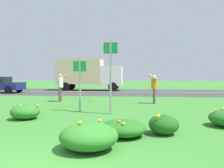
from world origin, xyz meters
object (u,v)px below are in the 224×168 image
at_px(sign_post_by_roadside, 111,69).
at_px(person_thrower_white_shirt, 60,85).
at_px(frisbee_orange, 99,84).
at_px(box_truck_white, 89,73).
at_px(person_catcher_orange_shirt, 154,86).
at_px(sign_post_near_path, 80,79).

height_order(sign_post_by_roadside, person_thrower_white_shirt, sign_post_by_roadside).
xyz_separation_m(frisbee_orange, box_truck_white, (-2.86, 10.59, 0.74)).
xyz_separation_m(sign_post_by_roadside, person_catcher_orange_shirt, (1.99, 3.79, -0.84)).
xyz_separation_m(sign_post_near_path, box_truck_white, (-2.62, 14.27, 0.41)).
xyz_separation_m(sign_post_near_path, frisbee_orange, (0.25, 3.68, -0.33)).
bearing_deg(person_catcher_orange_shirt, sign_post_near_path, -135.62).
relative_size(person_thrower_white_shirt, box_truck_white, 0.25).
distance_m(sign_post_by_roadside, person_catcher_orange_shirt, 4.36).
bearing_deg(person_catcher_orange_shirt, sign_post_by_roadside, -117.72).
relative_size(sign_post_near_path, person_thrower_white_shirt, 1.39).
distance_m(sign_post_by_roadside, person_thrower_white_shirt, 5.52).
bearing_deg(person_thrower_white_shirt, frisbee_orange, -0.48).
bearing_deg(box_truck_white, person_catcher_orange_shirt, -61.40).
distance_m(person_thrower_white_shirt, frisbee_orange, 2.36).
xyz_separation_m(person_thrower_white_shirt, frisbee_orange, (2.36, -0.02, 0.08)).
height_order(person_catcher_orange_shirt, frisbee_orange, person_catcher_orange_shirt).
height_order(frisbee_orange, box_truck_white, box_truck_white).
bearing_deg(sign_post_near_path, person_thrower_white_shirt, 119.74).
bearing_deg(box_truck_white, sign_post_by_roadside, -74.87).
relative_size(person_thrower_white_shirt, person_catcher_orange_shirt, 0.99).
xyz_separation_m(person_catcher_orange_shirt, frisbee_orange, (-3.12, 0.39, 0.11)).
relative_size(sign_post_near_path, box_truck_white, 0.34).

